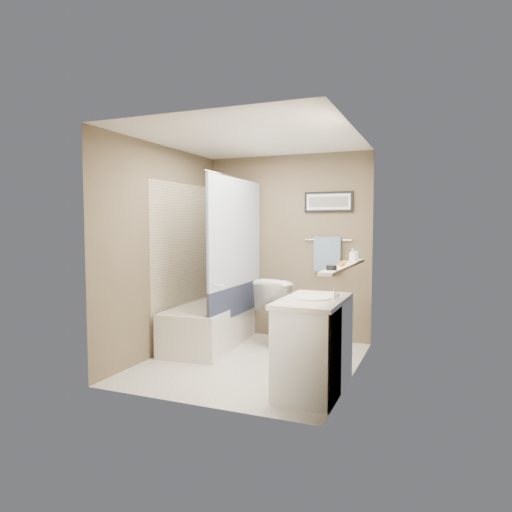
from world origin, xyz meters
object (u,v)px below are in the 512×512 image
at_px(bathtub, 210,325).
at_px(candle_bowl_near, 332,268).
at_px(hair_brush_front, 342,263).
at_px(glass_jar, 354,256).
at_px(vanity, 314,347).
at_px(soap_bottle, 352,255).
at_px(toilet, 289,311).

xyz_separation_m(bathtub, candle_bowl_near, (1.79, -1.18, 0.89)).
distance_m(hair_brush_front, glass_jar, 0.64).
height_order(vanity, soap_bottle, soap_bottle).
height_order(vanity, hair_brush_front, hair_brush_front).
bearing_deg(toilet, vanity, 134.35).
xyz_separation_m(vanity, candle_bowl_near, (0.19, -0.14, 0.73)).
relative_size(vanity, hair_brush_front, 4.09).
bearing_deg(glass_jar, soap_bottle, -90.00).
relative_size(toilet, soap_bottle, 6.17).
xyz_separation_m(hair_brush_front, glass_jar, (0.00, 0.64, 0.03)).
distance_m(toilet, vanity, 1.60).
distance_m(bathtub, soap_bottle, 2.03).
height_order(bathtub, hair_brush_front, hair_brush_front).
distance_m(vanity, soap_bottle, 1.15).
distance_m(candle_bowl_near, glass_jar, 1.08).
bearing_deg(soap_bottle, toilet, 145.45).
relative_size(bathtub, toilet, 1.79).
height_order(toilet, hair_brush_front, hair_brush_front).
height_order(bathtub, toilet, toilet).
relative_size(glass_jar, soap_bottle, 0.74).
height_order(toilet, candle_bowl_near, candle_bowl_near).
relative_size(vanity, candle_bowl_near, 10.00).
height_order(bathtub, soap_bottle, soap_bottle).
height_order(hair_brush_front, soap_bottle, soap_bottle).
xyz_separation_m(bathtub, hair_brush_front, (1.79, -0.74, 0.89)).
bearing_deg(soap_bottle, bathtub, 173.01).
height_order(vanity, candle_bowl_near, candle_bowl_near).
xyz_separation_m(bathtub, soap_bottle, (1.79, -0.22, 0.93)).
distance_m(vanity, glass_jar, 1.23).
distance_m(toilet, candle_bowl_near, 1.95).
distance_m(toilet, glass_jar, 1.26).
bearing_deg(soap_bottle, candle_bowl_near, -90.00).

